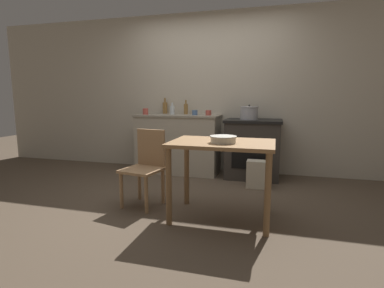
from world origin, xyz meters
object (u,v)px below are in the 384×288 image
Objects in this scene: bottle_far_left at (186,109)px; cup_center_right at (195,113)px; work_table at (222,154)px; cup_center_left at (208,113)px; chair at (146,165)px; stove at (253,149)px; stock_pot at (249,113)px; flour_sack at (257,174)px; bottle_mid_left at (172,110)px; bottle_left at (165,108)px; cup_center at (145,111)px; mixing_bowl_large at (223,139)px.

bottle_far_left reaches higher than cup_center_right.
work_table is 1.74m from cup_center_left.
chair is (-0.90, 0.16, -0.20)m from work_table.
stock_pot is (-0.07, -0.01, 0.54)m from stove.
bottle_far_left is 2.63× the size of cup_center_left.
bottle_mid_left reaches higher than flour_sack.
flour_sack is (0.10, -0.52, -0.26)m from stove.
bottle_left is (-1.42, 0.25, 0.06)m from stock_pot.
cup_center_right is at bearing -178.55° from stock_pot.
cup_center_left is (-0.50, 1.64, 0.32)m from work_table.
bottle_far_left reaches higher than cup_center_left.
bottle_mid_left is 1.90× the size of cup_center.
bottle_mid_left is (-1.40, 0.57, 0.82)m from flour_sack.
chair is at bearing -81.91° from bottle_mid_left.
flour_sack is at bearing -79.31° from stove.
work_table is at bearing -93.89° from stock_pot.
flour_sack is 1.41× the size of bottle_left.
work_table is 1.18× the size of chair.
bottle_far_left reaches higher than stock_pot.
chair is 2.30× the size of flour_sack.
bottle_far_left is 2.32× the size of cup_center.
chair is 3.25× the size of bottle_left.
mixing_bowl_large is at bearing -46.82° from cup_center.
stove is at bearing 3.85° from cup_center.
bottle_left reaches higher than cup_center_left.
stock_pot is at bearing -9.91° from bottle_left.
stock_pot is 1.06× the size of mixing_bowl_large.
cup_center_right is (-0.90, -0.04, 0.53)m from stove.
cup_center is at bearing -174.37° from cup_center_right.
stock_pot reaches higher than work_table.
flour_sack is 1.41m from mixing_bowl_large.
cup_center_right is at bearing 154.22° from flour_sack.
stove is 3.82× the size of bottle_far_left.
bottle_mid_left is (-1.12, 1.72, 0.35)m from work_table.
work_table is 2.71× the size of flour_sack.
bottle_left is (-1.33, 1.98, 0.21)m from mixing_bowl_large.
bottle_left is (-1.31, 1.90, 0.38)m from work_table.
chair is 1.88m from bottle_left.
flour_sack is 1.36m from cup_center_right.
bottle_left is (-0.39, 0.08, 0.01)m from bottle_far_left.
stove is 1.04× the size of chair.
work_table is 11.43× the size of cup_center_left.
stock_pot reaches higher than stove.
mixing_bowl_large is at bearing -95.17° from stove.
stock_pot is at bearing -9.04° from bottle_far_left.
stock_pot is (0.11, 1.65, 0.32)m from work_table.
mixing_bowl_large is 2.57× the size of cup_center.
stock_pot is 1.74m from mixing_bowl_large.
mixing_bowl_large is at bearing -66.66° from cup_center_right.
bottle_left is 1.38× the size of bottle_mid_left.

